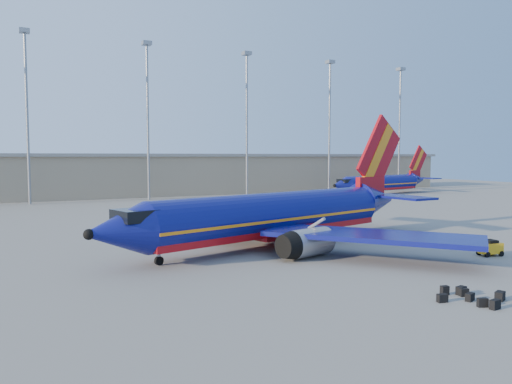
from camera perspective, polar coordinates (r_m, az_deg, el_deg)
ground at (r=53.44m, az=5.85°, el=-4.53°), size 220.00×220.00×0.00m
terminal_building at (r=109.55m, az=-6.13°, el=2.17°), size 122.00×16.00×8.50m
light_mast_row at (r=96.96m, az=-6.47°, el=9.75°), size 101.60×1.60×28.65m
aircraft_main at (r=44.97m, az=2.76°, el=-2.71°), size 36.33×34.47×12.57m
aircraft_second at (r=108.05m, az=14.31°, el=1.03°), size 30.58×13.11×10.47m
baggage_tug at (r=44.61m, az=25.19°, el=-5.76°), size 1.96×1.36×1.30m
luggage_pile at (r=30.82m, az=23.49°, el=-10.87°), size 3.82×3.55×0.53m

